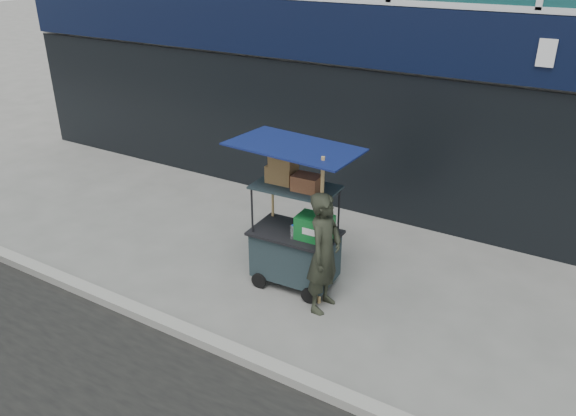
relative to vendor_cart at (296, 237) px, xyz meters
The scene contains 4 objects.
ground 1.60m from the vendor_cart, 86.83° to the right, with size 80.00×80.00×0.00m, color #60605C.
curb 1.76m from the vendor_cart, 87.22° to the right, with size 80.00×0.18×0.12m, color gray.
vendor_cart is the anchor object (origin of this frame).
vendor_man 0.63m from the vendor_cart, 26.88° to the right, with size 0.57×0.37×1.57m, color #26291E.
Camera 1 is at (3.14, -4.11, 4.17)m, focal length 35.00 mm.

